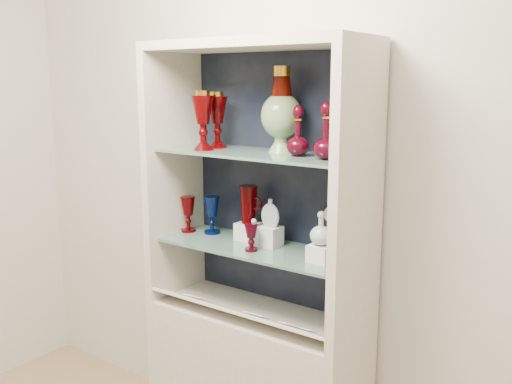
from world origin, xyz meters
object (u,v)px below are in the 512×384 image
Objects in this scene: ruby_pitcher at (248,204)px; pedestal_lamp_left at (217,120)px; clear_round_decanter at (321,229)px; ruby_decanter_b at (298,129)px; ruby_goblet_tall at (188,214)px; ruby_goblet_small at (251,238)px; cobalt_goblet at (212,215)px; ruby_decanter_a at (326,127)px; flat_flask at (270,212)px; clear_square_bottle at (254,233)px; enamel_urn at (281,110)px; lidded_bowl at (336,145)px; cameo_medallion at (333,216)px; pedestal_lamp_right at (203,121)px.

pedestal_lamp_left is at bearing -175.03° from ruby_pitcher.
clear_round_decanter is (0.43, -0.09, -0.03)m from ruby_pitcher.
ruby_decanter_b is 1.64× the size of clear_round_decanter.
ruby_goblet_tall reaches higher than ruby_goblet_small.
pedestal_lamp_left is 0.46m from cobalt_goblet.
cobalt_goblet is at bearing 173.75° from ruby_decanter_b.
ruby_decanter_a reaches higher than flat_flask.
ruby_decanter_a is 0.60m from clear_square_bottle.
enamel_urn is 0.29m from ruby_decanter_a.
pedestal_lamp_left reaches higher than ruby_decanter_b.
cobalt_goblet is (-0.51, 0.06, -0.44)m from ruby_decanter_b.
ruby_goblet_small is 0.67× the size of ruby_pitcher.
ruby_decanter_a is 0.50m from flat_flask.
pedestal_lamp_left is 0.60m from lidded_bowl.
ruby_pitcher is at bearing 11.67° from pedestal_lamp_left.
cameo_medallion is at bearing 7.62° from flat_flask.
enamel_urn is 2.83× the size of flat_flask.
pedestal_lamp_left is 0.60m from ruby_decanter_a.
enamel_urn is 0.47m from ruby_pitcher.
flat_flask is (-0.31, 0.07, -0.39)m from ruby_decanter_a.
flat_flask is (0.29, 0.00, -0.39)m from pedestal_lamp_left.
pedestal_lamp_right is 2.24× the size of ruby_goblet_small.
enamel_urn is at bearing -7.51° from ruby_pitcher.
clear_round_decanter is (0.76, -0.04, 0.05)m from ruby_goblet_tall.
ruby_decanter_b is at bearing -27.72° from enamel_urn.
cobalt_goblet reaches higher than ruby_goblet_tall.
cameo_medallion is at bearing 14.90° from pedestal_lamp_right.
clear_round_decanter is 0.96× the size of cameo_medallion.
pedestal_lamp_left is 2.60× the size of lidded_bowl.
pedestal_lamp_left is 1.46× the size of ruby_pitcher.
pedestal_lamp_right reaches higher than cobalt_goblet.
pedestal_lamp_right is at bearing -167.61° from clear_square_bottle.
ruby_decanter_a is 0.39m from cameo_medallion.
pedestal_lamp_right is at bearing -144.28° from ruby_pitcher.
ruby_decanter_b is 1.21× the size of cobalt_goblet.
ruby_decanter_a is 1.15× the size of ruby_decanter_b.
enamel_urn is 2.61× the size of cameo_medallion.
ruby_decanter_a is 1.46× the size of ruby_goblet_tall.
enamel_urn is 3.73× the size of lidded_bowl.
ruby_goblet_tall is at bearing 177.10° from clear_round_decanter.
cobalt_goblet is at bearing 116.66° from pedestal_lamp_right.
ruby_decanter_b is 1.27× the size of ruby_goblet_tall.
pedestal_lamp_right is at bearing -24.72° from ruby_goblet_tall.
enamel_urn reaches higher than flat_flask.
cameo_medallion reaches higher than clear_round_decanter.
ruby_goblet_small is 0.83× the size of cameo_medallion.
cobalt_goblet is 1.39× the size of clear_square_bottle.
ruby_goblet_small is (0.32, -0.12, -0.03)m from cobalt_goblet.
ruby_goblet_tall is 1.35× the size of flat_flask.
clear_square_bottle is at bearing -13.30° from cobalt_goblet.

